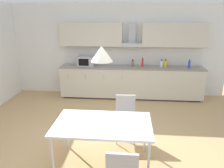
# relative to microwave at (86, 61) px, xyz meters

# --- Properties ---
(ground_plane) EXTENTS (8.59, 8.86, 0.02)m
(ground_plane) POSITION_rel_microwave_xyz_m (0.65, -2.65, -1.08)
(ground_plane) COLOR tan
(wall_back) EXTENTS (6.87, 0.10, 2.69)m
(wall_back) POSITION_rel_microwave_xyz_m (0.65, 0.36, 0.28)
(wall_back) COLOR white
(wall_back) RESTS_ON ground_plane
(kitchen_counter) EXTENTS (4.10, 0.64, 0.93)m
(kitchen_counter) POSITION_rel_microwave_xyz_m (1.31, 0.00, -0.60)
(kitchen_counter) COLOR #333333
(kitchen_counter) RESTS_ON ground_plane
(backsplash_tile) EXTENTS (4.08, 0.02, 0.51)m
(backsplash_tile) POSITION_rel_microwave_xyz_m (1.31, 0.29, 0.11)
(backsplash_tile) COLOR silver
(backsplash_tile) RESTS_ON kitchen_counter
(upper_wall_cabinets) EXTENTS (4.08, 0.40, 0.65)m
(upper_wall_cabinets) POSITION_rel_microwave_xyz_m (1.31, 0.14, 0.75)
(upper_wall_cabinets) COLOR beige
(microwave) EXTENTS (0.48, 0.35, 0.28)m
(microwave) POSITION_rel_microwave_xyz_m (0.00, 0.00, 0.00)
(microwave) COLOR #ADADB2
(microwave) RESTS_ON kitchen_counter
(bottle_white) EXTENTS (0.08, 0.08, 0.23)m
(bottle_white) POSITION_rel_microwave_xyz_m (2.16, -0.00, -0.04)
(bottle_white) COLOR white
(bottle_white) RESTS_ON kitchen_counter
(bottle_blue) EXTENTS (0.07, 0.07, 0.25)m
(bottle_blue) POSITION_rel_microwave_xyz_m (2.92, -0.06, -0.03)
(bottle_blue) COLOR blue
(bottle_blue) RESTS_ON kitchen_counter
(bottle_brown) EXTENTS (0.07, 0.07, 0.21)m
(bottle_brown) POSITION_rel_microwave_xyz_m (1.35, 0.02, -0.05)
(bottle_brown) COLOR brown
(bottle_brown) RESTS_ON kitchen_counter
(bottle_red) EXTENTS (0.06, 0.06, 0.27)m
(bottle_red) POSITION_rel_microwave_xyz_m (1.63, 0.01, -0.02)
(bottle_red) COLOR red
(bottle_red) RESTS_ON kitchen_counter
(bottle_yellow) EXTENTS (0.08, 0.08, 0.23)m
(bottle_yellow) POSITION_rel_microwave_xyz_m (2.28, 0.04, -0.04)
(bottle_yellow) COLOR yellow
(bottle_yellow) RESTS_ON kitchen_counter
(dining_table) EXTENTS (1.52, 0.92, 0.74)m
(dining_table) POSITION_rel_microwave_xyz_m (0.87, -3.12, -0.37)
(dining_table) COLOR white
(dining_table) RESTS_ON ground_plane
(chair_far_right) EXTENTS (0.42, 0.42, 0.87)m
(chair_far_right) POSITION_rel_microwave_xyz_m (1.21, -2.28, -0.54)
(chair_far_right) COLOR #B2B2B7
(chair_far_right) RESTS_ON ground_plane
(pendant_lamp) EXTENTS (0.32, 0.32, 0.22)m
(pendant_lamp) POSITION_rel_microwave_xyz_m (0.87, -3.12, 0.77)
(pendant_lamp) COLOR silver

